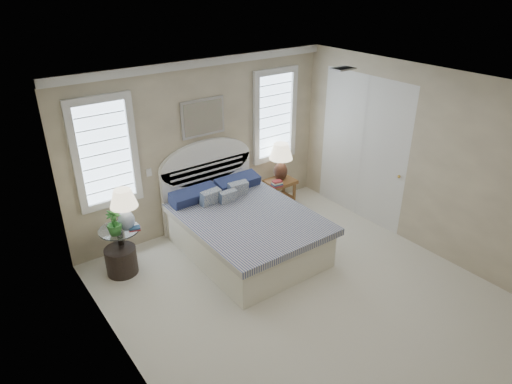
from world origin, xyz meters
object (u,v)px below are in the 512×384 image
object	(u,v)px
side_table_left	(121,244)
nightstand_right	(280,188)
lamp_right	(281,157)
floor_pot	(121,260)
lamp_left	(124,205)
bed	(242,226)

from	to	relation	value
side_table_left	nightstand_right	world-z (taller)	side_table_left
side_table_left	lamp_right	size ratio (longest dim) A/B	0.95
nightstand_right	lamp_right	bearing A→B (deg)	53.47
lamp_right	side_table_left	bearing A→B (deg)	-177.09
floor_pot	side_table_left	bearing A→B (deg)	58.44
lamp_left	lamp_right	distance (m)	2.90
bed	lamp_right	xyz separation A→B (m)	(1.34, 0.74, 0.55)
bed	lamp_left	xyz separation A→B (m)	(-1.55, 0.53, 0.62)
bed	lamp_right	size ratio (longest dim) A/B	3.44
lamp_right	bed	bearing A→B (deg)	-150.93
lamp_right	lamp_left	bearing A→B (deg)	-175.83
lamp_left	lamp_right	xyz separation A→B (m)	(2.89, 0.21, -0.07)
bed	lamp_right	world-z (taller)	bed
bed	lamp_left	bearing A→B (deg)	161.00
lamp_left	lamp_right	world-z (taller)	lamp_left
bed	side_table_left	xyz separation A→B (m)	(-1.65, 0.59, 0.00)
bed	lamp_right	bearing A→B (deg)	29.07
floor_pot	lamp_left	xyz separation A→B (m)	(0.17, 0.05, 0.80)
bed	nightstand_right	xyz separation A→B (m)	(1.30, 0.69, 0.00)
nightstand_right	floor_pot	xyz separation A→B (m)	(-3.02, -0.21, -0.19)
bed	lamp_left	distance (m)	1.75
bed	floor_pot	bearing A→B (deg)	164.18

